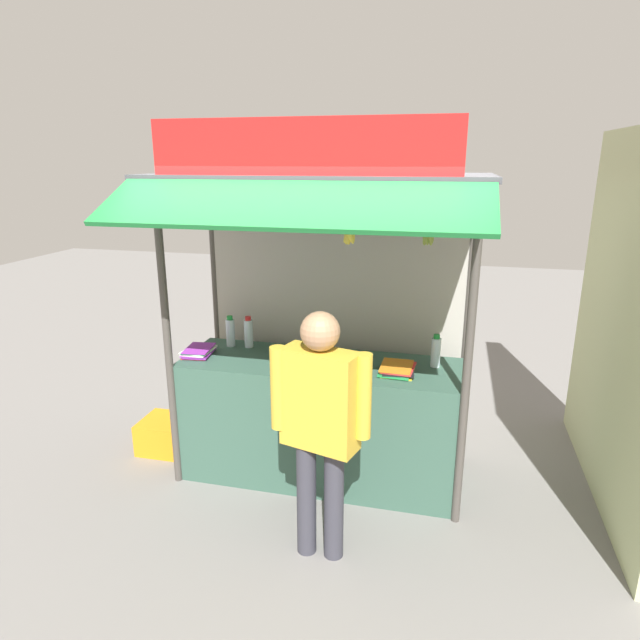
{
  "coord_description": "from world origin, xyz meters",
  "views": [
    {
      "loc": [
        0.97,
        -3.93,
        2.54
      ],
      "look_at": [
        0.0,
        0.0,
        1.35
      ],
      "focal_mm": 30.66,
      "sensor_mm": 36.0,
      "label": 1
    }
  ],
  "objects_px": {
    "banana_bunch_inner_left": "(428,233)",
    "water_bottle_mid_right": "(249,333)",
    "magazine_stack_center": "(199,351)",
    "plastic_crate": "(165,434)",
    "magazine_stack_front_left": "(323,372)",
    "water_bottle_rear_center": "(436,352)",
    "vendor_person": "(320,416)",
    "magazine_stack_front_right": "(304,355)",
    "water_bottle_back_left": "(230,332)",
    "magazine_stack_left": "(397,369)",
    "banana_bunch_inner_right": "(349,234)"
  },
  "relations": [
    {
      "from": "banana_bunch_inner_left",
      "to": "banana_bunch_inner_right",
      "type": "height_order",
      "value": "same"
    },
    {
      "from": "water_bottle_rear_center",
      "to": "water_bottle_mid_right",
      "type": "xyz_separation_m",
      "value": [
        -1.57,
        0.09,
        0.0
      ]
    },
    {
      "from": "magazine_stack_front_left",
      "to": "banana_bunch_inner_right",
      "type": "relative_size",
      "value": 0.85
    },
    {
      "from": "magazine_stack_front_left",
      "to": "banana_bunch_inner_right",
      "type": "bearing_deg",
      "value": -43.73
    },
    {
      "from": "magazine_stack_front_right",
      "to": "vendor_person",
      "type": "distance_m",
      "value": 1.02
    },
    {
      "from": "magazine_stack_center",
      "to": "water_bottle_back_left",
      "type": "bearing_deg",
      "value": 58.59
    },
    {
      "from": "water_bottle_rear_center",
      "to": "magazine_stack_center",
      "type": "height_order",
      "value": "water_bottle_rear_center"
    },
    {
      "from": "water_bottle_rear_center",
      "to": "magazine_stack_front_left",
      "type": "height_order",
      "value": "water_bottle_rear_center"
    },
    {
      "from": "magazine_stack_center",
      "to": "plastic_crate",
      "type": "distance_m",
      "value": 1.0
    },
    {
      "from": "water_bottle_mid_right",
      "to": "magazine_stack_front_right",
      "type": "bearing_deg",
      "value": -20.47
    },
    {
      "from": "magazine_stack_left",
      "to": "plastic_crate",
      "type": "xyz_separation_m",
      "value": [
        -2.08,
        0.13,
        -0.88
      ]
    },
    {
      "from": "magazine_stack_front_left",
      "to": "magazine_stack_front_right",
      "type": "relative_size",
      "value": 0.89
    },
    {
      "from": "magazine_stack_front_right",
      "to": "vendor_person",
      "type": "xyz_separation_m",
      "value": [
        0.36,
        -0.95,
        -0.03
      ]
    },
    {
      "from": "magazine_stack_center",
      "to": "plastic_crate",
      "type": "height_order",
      "value": "magazine_stack_center"
    },
    {
      "from": "water_bottle_mid_right",
      "to": "banana_bunch_inner_right",
      "type": "relative_size",
      "value": 0.9
    },
    {
      "from": "banana_bunch_inner_right",
      "to": "vendor_person",
      "type": "height_order",
      "value": "banana_bunch_inner_right"
    },
    {
      "from": "magazine_stack_front_right",
      "to": "magazine_stack_center",
      "type": "bearing_deg",
      "value": -174.5
    },
    {
      "from": "banana_bunch_inner_left",
      "to": "magazine_stack_front_left",
      "type": "bearing_deg",
      "value": 163.23
    },
    {
      "from": "water_bottle_rear_center",
      "to": "magazine_stack_front_right",
      "type": "height_order",
      "value": "water_bottle_rear_center"
    },
    {
      "from": "water_bottle_back_left",
      "to": "water_bottle_mid_right",
      "type": "height_order",
      "value": "water_bottle_mid_right"
    },
    {
      "from": "magazine_stack_front_right",
      "to": "plastic_crate",
      "type": "xyz_separation_m",
      "value": [
        -1.33,
        0.05,
        -0.9
      ]
    },
    {
      "from": "magazine_stack_front_left",
      "to": "magazine_stack_left",
      "type": "distance_m",
      "value": 0.57
    },
    {
      "from": "magazine_stack_center",
      "to": "magazine_stack_front_left",
      "type": "bearing_deg",
      "value": -9.5
    },
    {
      "from": "plastic_crate",
      "to": "water_bottle_mid_right",
      "type": "bearing_deg",
      "value": 11.23
    },
    {
      "from": "water_bottle_mid_right",
      "to": "magazine_stack_center",
      "type": "height_order",
      "value": "water_bottle_mid_right"
    },
    {
      "from": "water_bottle_back_left",
      "to": "water_bottle_mid_right",
      "type": "xyz_separation_m",
      "value": [
        0.16,
        0.01,
        0.0
      ]
    },
    {
      "from": "water_bottle_rear_center",
      "to": "magazine_stack_left",
      "type": "relative_size",
      "value": 0.79
    },
    {
      "from": "water_bottle_mid_right",
      "to": "water_bottle_rear_center",
      "type": "bearing_deg",
      "value": -3.42
    },
    {
      "from": "magazine_stack_front_left",
      "to": "plastic_crate",
      "type": "distance_m",
      "value": 1.81
    },
    {
      "from": "water_bottle_mid_right",
      "to": "magazine_stack_center",
      "type": "distance_m",
      "value": 0.45
    },
    {
      "from": "water_bottle_mid_right",
      "to": "vendor_person",
      "type": "xyz_separation_m",
      "value": [
        0.91,
        -1.16,
        -0.11
      ]
    },
    {
      "from": "water_bottle_rear_center",
      "to": "magazine_stack_front_left",
      "type": "distance_m",
      "value": 0.89
    },
    {
      "from": "magazine_stack_front_left",
      "to": "water_bottle_rear_center",
      "type": "bearing_deg",
      "value": 25.24
    },
    {
      "from": "water_bottle_back_left",
      "to": "water_bottle_mid_right",
      "type": "relative_size",
      "value": 0.99
    },
    {
      "from": "banana_bunch_inner_right",
      "to": "plastic_crate",
      "type": "bearing_deg",
      "value": 163.27
    },
    {
      "from": "water_bottle_rear_center",
      "to": "water_bottle_mid_right",
      "type": "bearing_deg",
      "value": 176.58
    },
    {
      "from": "water_bottle_mid_right",
      "to": "magazine_stack_center",
      "type": "bearing_deg",
      "value": -138.56
    },
    {
      "from": "water_bottle_mid_right",
      "to": "vendor_person",
      "type": "height_order",
      "value": "vendor_person"
    },
    {
      "from": "water_bottle_back_left",
      "to": "water_bottle_rear_center",
      "type": "height_order",
      "value": "water_bottle_back_left"
    },
    {
      "from": "water_bottle_mid_right",
      "to": "banana_bunch_inner_left",
      "type": "distance_m",
      "value": 1.91
    },
    {
      "from": "banana_bunch_inner_left",
      "to": "water_bottle_mid_right",
      "type": "bearing_deg",
      "value": 155.1
    },
    {
      "from": "magazine_stack_front_left",
      "to": "plastic_crate",
      "type": "xyz_separation_m",
      "value": [
        -1.55,
        0.32,
        -0.88
      ]
    },
    {
      "from": "vendor_person",
      "to": "plastic_crate",
      "type": "xyz_separation_m",
      "value": [
        -1.69,
        1.0,
        -0.87
      ]
    },
    {
      "from": "magazine_stack_left",
      "to": "plastic_crate",
      "type": "relative_size",
      "value": 0.8
    },
    {
      "from": "magazine_stack_center",
      "to": "banana_bunch_inner_left",
      "type": "relative_size",
      "value": 1.12
    },
    {
      "from": "vendor_person",
      "to": "magazine_stack_front_left",
      "type": "bearing_deg",
      "value": 117.66
    },
    {
      "from": "magazine_stack_center",
      "to": "vendor_person",
      "type": "bearing_deg",
      "value": -34.96
    },
    {
      "from": "magazine_stack_front_left",
      "to": "magazine_stack_center",
      "type": "height_order",
      "value": "magazine_stack_center"
    },
    {
      "from": "water_bottle_rear_center",
      "to": "water_bottle_mid_right",
      "type": "relative_size",
      "value": 0.97
    },
    {
      "from": "water_bottle_mid_right",
      "to": "plastic_crate",
      "type": "bearing_deg",
      "value": -168.77
    }
  ]
}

